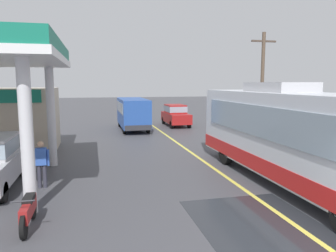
{
  "coord_description": "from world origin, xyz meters",
  "views": [
    {
      "loc": [
        -5.01,
        -4.87,
        3.65
      ],
      "look_at": [
        -1.5,
        10.0,
        1.6
      ],
      "focal_mm": 34.1,
      "sensor_mm": 36.0,
      "label": 1
    }
  ],
  "objects": [
    {
      "name": "coach_bus_main",
      "position": [
        1.91,
        5.04,
        1.72
      ],
      "size": [
        2.6,
        11.04,
        3.69
      ],
      "color": "silver",
      "rests_on": "ground"
    },
    {
      "name": "wet_puddle_patch",
      "position": [
        -0.89,
        1.99,
        0.0
      ],
      "size": [
        3.21,
        4.61,
        0.01
      ],
      "primitive_type": "cube",
      "color": "#26282D",
      "rests_on": "ground"
    },
    {
      "name": "lane_divider_stripe",
      "position": [
        0.0,
        15.0,
        0.0
      ],
      "size": [
        0.16,
        50.0,
        0.01
      ],
      "primitive_type": "cube",
      "color": "#D8CC4C",
      "rests_on": "ground"
    },
    {
      "name": "minibus_opposing_lane",
      "position": [
        -1.95,
        20.25,
        1.47
      ],
      "size": [
        2.04,
        6.13,
        2.44
      ],
      "color": "#264C9E",
      "rests_on": "ground"
    },
    {
      "name": "ground",
      "position": [
        0.0,
        20.0,
        0.0
      ],
      "size": [
        120.0,
        120.0,
        0.0
      ],
      "primitive_type": "plane",
      "color": "#424247"
    },
    {
      "name": "car_trailing_behind_bus",
      "position": [
        1.93,
        21.67,
        1.01
      ],
      "size": [
        1.7,
        4.2,
        1.82
      ],
      "color": "maroon",
      "rests_on": "ground"
    },
    {
      "name": "pedestrian_near_pump",
      "position": [
        -6.82,
        6.71,
        0.93
      ],
      "size": [
        0.55,
        0.22,
        1.66
      ],
      "color": "#33333F",
      "rests_on": "ground"
    },
    {
      "name": "utility_pole_roadside",
      "position": [
        6.4,
        15.2,
        3.72
      ],
      "size": [
        1.8,
        0.24,
        7.08
      ],
      "color": "brown",
      "rests_on": "ground"
    },
    {
      "name": "motorcycle_parked_forecourt",
      "position": [
        -6.68,
        3.46,
        0.44
      ],
      "size": [
        0.55,
        1.8,
        0.92
      ],
      "color": "black",
      "rests_on": "ground"
    }
  ]
}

